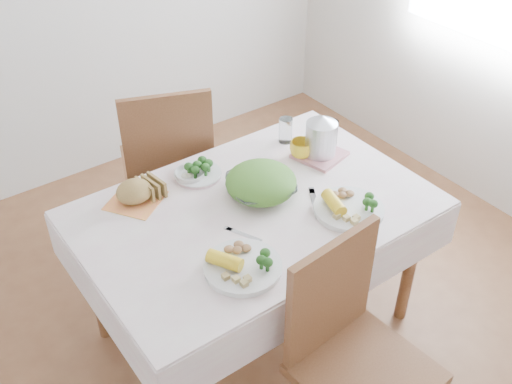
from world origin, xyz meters
TOP-DOWN VIEW (x-y plane):
  - floor at (0.00, 0.00)m, footprint 3.60×3.60m
  - dining_table at (0.00, 0.00)m, footprint 1.40×0.90m
  - tablecloth at (0.00, 0.00)m, footprint 1.50×1.00m
  - chair_near at (-0.05, -0.77)m, footprint 0.49×0.49m
  - chair_far at (0.01, 0.84)m, footprint 0.61×0.61m
  - salad_bowl at (0.07, 0.06)m, footprint 0.36×0.36m
  - dinner_plate_left at (-0.26, -0.29)m, footprint 0.34×0.34m
  - dinner_plate_right at (0.30, -0.26)m, footprint 0.42×0.42m
  - broccoli_plate at (-0.08, 0.34)m, footprint 0.24×0.24m
  - napkin at (-0.40, 0.34)m, footprint 0.30×0.30m
  - bread_loaf at (-0.40, 0.34)m, footprint 0.16×0.15m
  - fruit_bowl at (-0.12, 0.34)m, footprint 0.18×0.18m
  - yellow_mug at (0.41, 0.18)m, footprint 0.12×0.12m
  - glass_tumbler at (0.43, 0.34)m, footprint 0.07×0.07m
  - pink_tray at (0.48, 0.13)m, footprint 0.26×0.26m
  - electric_kettle at (0.48, 0.13)m, footprint 0.19×0.19m
  - fork_left at (-0.15, -0.12)m, footprint 0.08×0.16m
  - fork_right at (0.22, -0.14)m, footprint 0.13×0.19m

SIDE VIEW (x-z plane):
  - floor at x=0.00m, z-range 0.00..0.00m
  - dining_table at x=0.00m, z-range 0.00..0.75m
  - chair_far at x=0.01m, z-range -0.06..0.99m
  - chair_near at x=-0.05m, z-range -0.04..0.97m
  - tablecloth at x=0.00m, z-range 0.75..0.76m
  - napkin at x=-0.40m, z-range 0.76..0.77m
  - fork_left at x=-0.15m, z-range 0.76..0.77m
  - fork_right at x=0.22m, z-range 0.76..0.77m
  - pink_tray at x=0.48m, z-range 0.76..0.78m
  - broccoli_plate at x=-0.08m, z-range 0.76..0.78m
  - dinner_plate_left at x=-0.26m, z-range 0.76..0.79m
  - dinner_plate_right at x=0.30m, z-range 0.76..0.79m
  - fruit_bowl at x=-0.12m, z-range 0.76..0.80m
  - salad_bowl at x=0.07m, z-range 0.76..0.83m
  - yellow_mug at x=0.41m, z-range 0.76..0.85m
  - bread_loaf at x=-0.40m, z-range 0.77..0.87m
  - glass_tumbler at x=0.43m, z-range 0.76..0.89m
  - electric_kettle at x=0.48m, z-range 0.78..0.99m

